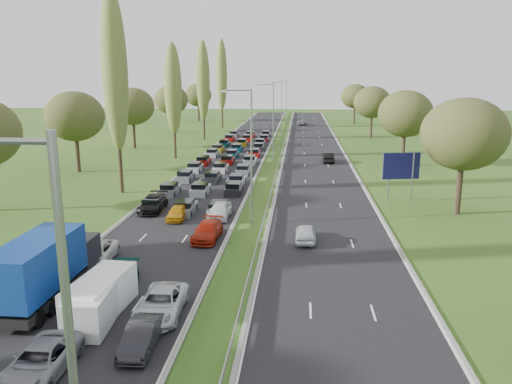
% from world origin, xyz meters
% --- Properties ---
extents(ground, '(260.00, 260.00, 0.00)m').
position_xyz_m(ground, '(4.50, 80.00, 0.00)').
color(ground, '#2A561B').
rests_on(ground, ground).
extents(near_carriageway, '(10.50, 215.00, 0.04)m').
position_xyz_m(near_carriageway, '(-2.25, 82.50, 0.00)').
color(near_carriageway, black).
rests_on(near_carriageway, ground).
extents(far_carriageway, '(10.50, 215.00, 0.04)m').
position_xyz_m(far_carriageway, '(11.25, 82.50, 0.00)').
color(far_carriageway, black).
rests_on(far_carriageway, ground).
extents(central_reservation, '(2.36, 215.00, 0.32)m').
position_xyz_m(central_reservation, '(4.50, 82.50, 0.55)').
color(central_reservation, gray).
rests_on(central_reservation, ground).
extents(lamp_columns, '(0.18, 140.18, 12.00)m').
position_xyz_m(lamp_columns, '(4.50, 78.00, 6.00)').
color(lamp_columns, gray).
rests_on(lamp_columns, ground).
extents(poplar_row, '(2.80, 127.80, 22.44)m').
position_xyz_m(poplar_row, '(-11.50, 68.17, 12.39)').
color(poplar_row, '#2D2116').
rests_on(poplar_row, ground).
extents(woodland_left, '(8.00, 166.00, 11.10)m').
position_xyz_m(woodland_left, '(-22.00, 62.63, 7.68)').
color(woodland_left, '#2D2116').
rests_on(woodland_left, ground).
extents(woodland_right, '(8.00, 153.00, 11.10)m').
position_xyz_m(woodland_right, '(24.00, 66.67, 7.68)').
color(woodland_right, '#2D2116').
rests_on(woodland_right, ground).
extents(traffic_queue_fill, '(8.98, 68.95, 0.80)m').
position_xyz_m(traffic_queue_fill, '(-2.27, 77.63, 0.44)').
color(traffic_queue_fill, '#BF990C').
rests_on(traffic_queue_fill, ground).
extents(near_car_2, '(2.68, 5.25, 1.42)m').
position_xyz_m(near_car_2, '(-5.57, 32.06, 0.73)').
color(near_car_2, silver).
rests_on(near_car_2, near_carriageway).
extents(near_car_3, '(2.28, 5.32, 1.53)m').
position_xyz_m(near_car_3, '(-5.59, 46.35, 0.78)').
color(near_car_3, black).
rests_on(near_car_3, near_carriageway).
extents(near_car_6, '(2.28, 4.93, 1.37)m').
position_xyz_m(near_car_6, '(-2.46, 18.58, 0.70)').
color(near_car_6, gray).
rests_on(near_car_6, near_carriageway).
extents(near_car_7, '(2.00, 4.55, 1.30)m').
position_xyz_m(near_car_7, '(-2.38, 27.86, 0.67)').
color(near_car_7, '#044441').
rests_on(near_car_7, near_carriageway).
extents(near_car_8, '(1.59, 3.89, 1.32)m').
position_xyz_m(near_car_8, '(-2.44, 43.61, 0.68)').
color(near_car_8, '#C0840C').
rests_on(near_car_8, near_carriageway).
extents(near_car_9, '(1.48, 3.98, 1.30)m').
position_xyz_m(near_car_9, '(1.26, 21.19, 0.67)').
color(near_car_9, black).
rests_on(near_car_9, near_carriageway).
extents(near_car_10, '(2.48, 5.12, 1.41)m').
position_xyz_m(near_car_10, '(1.26, 24.71, 0.72)').
color(near_car_10, silver).
rests_on(near_car_10, near_carriageway).
extents(near_car_11, '(2.13, 4.90, 1.40)m').
position_xyz_m(near_car_11, '(1.38, 38.09, 0.72)').
color(near_car_11, '#9D1A09').
rests_on(near_car_11, near_carriageway).
extents(near_car_12, '(1.88, 4.48, 1.51)m').
position_xyz_m(near_car_12, '(1.40, 44.34, 0.78)').
color(near_car_12, silver).
rests_on(near_car_12, near_carriageway).
extents(far_car_0, '(1.70, 4.11, 1.39)m').
position_xyz_m(far_car_0, '(9.33, 38.29, 0.72)').
color(far_car_0, '#B8BDC3').
rests_on(far_car_0, far_carriageway).
extents(far_car_1, '(1.71, 4.72, 1.55)m').
position_xyz_m(far_car_1, '(13.11, 77.05, 0.79)').
color(far_car_1, black).
rests_on(far_car_1, far_carriageway).
extents(far_car_2, '(2.77, 5.34, 1.44)m').
position_xyz_m(far_car_2, '(9.29, 139.30, 0.74)').
color(far_car_2, gray).
rests_on(far_car_2, far_carriageway).
extents(blue_lorry, '(2.62, 9.44, 3.99)m').
position_xyz_m(blue_lorry, '(-5.90, 26.08, 2.06)').
color(blue_lorry, black).
rests_on(blue_lorry, near_carriageway).
extents(white_van_front, '(2.10, 5.36, 2.16)m').
position_xyz_m(white_van_front, '(-2.11, 24.83, 1.10)').
color(white_van_front, white).
rests_on(white_van_front, near_carriageway).
extents(white_van_rear, '(1.99, 5.08, 2.04)m').
position_xyz_m(white_van_rear, '(-2.01, 23.89, 1.05)').
color(white_van_rear, silver).
rests_on(white_van_rear, near_carriageway).
extents(info_sign, '(1.48, 0.44, 2.10)m').
position_xyz_m(info_sign, '(-9.40, 32.95, 1.37)').
color(info_sign, gray).
rests_on(info_sign, ground).
extents(direction_sign, '(3.93, 0.92, 5.20)m').
position_xyz_m(direction_sign, '(19.40, 52.61, 3.57)').
color(direction_sign, gray).
rests_on(direction_sign, ground).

